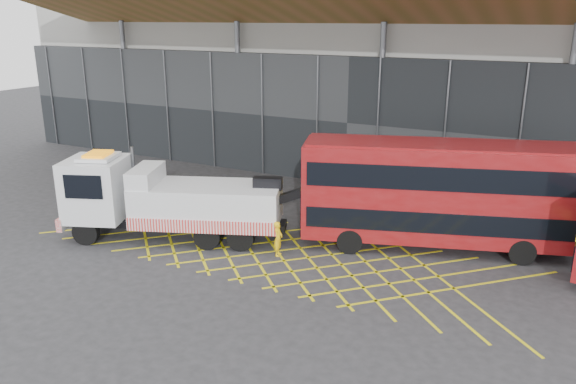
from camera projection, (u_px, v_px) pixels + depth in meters
The scene contains 6 objects.
ground_plane at pixel (219, 239), 27.18m from camera, with size 120.00×120.00×0.00m, color #2B2B2E.
road_markings at pixel (277, 251), 25.76m from camera, with size 23.16×7.16×0.01m.
construction_building at pixel (386, 36), 39.19m from camera, with size 55.00×23.97×18.00m.
recovery_truck at pixel (165, 199), 26.74m from camera, with size 11.88×6.52×4.25m.
bus_towed at pixel (439, 191), 25.31m from camera, with size 12.47×6.51×4.98m.
worker at pixel (278, 239), 25.10m from camera, with size 0.58×0.38×1.60m, color yellow.
Camera 1 is at (14.66, -20.82, 10.33)m, focal length 35.00 mm.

